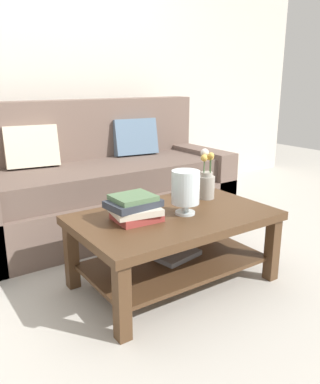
{
  "coord_description": "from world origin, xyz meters",
  "views": [
    {
      "loc": [
        -1.32,
        -2.04,
        1.22
      ],
      "look_at": [
        0.0,
        -0.12,
        0.55
      ],
      "focal_mm": 36.64,
      "sensor_mm": 36.0,
      "label": 1
    }
  ],
  "objects_px": {
    "book_stack_main": "(135,208)",
    "flower_pitcher": "(206,181)",
    "couch": "(99,185)",
    "coffee_table": "(174,233)",
    "glass_hurricane_vase": "(186,189)"
  },
  "relations": [
    {
      "from": "book_stack_main",
      "to": "flower_pitcher",
      "type": "xyz_separation_m",
      "value": [
        0.62,
        0.1,
        0.05
      ]
    },
    {
      "from": "couch",
      "to": "coffee_table",
      "type": "relative_size",
      "value": 1.86
    },
    {
      "from": "coffee_table",
      "to": "flower_pitcher",
      "type": "height_order",
      "value": "flower_pitcher"
    },
    {
      "from": "couch",
      "to": "book_stack_main",
      "type": "relative_size",
      "value": 7.24
    },
    {
      "from": "coffee_table",
      "to": "book_stack_main",
      "type": "height_order",
      "value": "book_stack_main"
    },
    {
      "from": "book_stack_main",
      "to": "glass_hurricane_vase",
      "type": "bearing_deg",
      "value": -13.74
    },
    {
      "from": "couch",
      "to": "flower_pitcher",
      "type": "xyz_separation_m",
      "value": [
        0.3,
        -1.01,
        0.21
      ]
    },
    {
      "from": "couch",
      "to": "flower_pitcher",
      "type": "distance_m",
      "value": 1.07
    },
    {
      "from": "couch",
      "to": "coffee_table",
      "type": "height_order",
      "value": "couch"
    },
    {
      "from": "glass_hurricane_vase",
      "to": "flower_pitcher",
      "type": "distance_m",
      "value": 0.36
    },
    {
      "from": "book_stack_main",
      "to": "glass_hurricane_vase",
      "type": "distance_m",
      "value": 0.32
    },
    {
      "from": "flower_pitcher",
      "to": "glass_hurricane_vase",
      "type": "bearing_deg",
      "value": -151.06
    },
    {
      "from": "couch",
      "to": "flower_pitcher",
      "type": "bearing_deg",
      "value": -73.2
    },
    {
      "from": "glass_hurricane_vase",
      "to": "book_stack_main",
      "type": "bearing_deg",
      "value": 166.26
    },
    {
      "from": "coffee_table",
      "to": "glass_hurricane_vase",
      "type": "distance_m",
      "value": 0.29
    }
  ]
}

